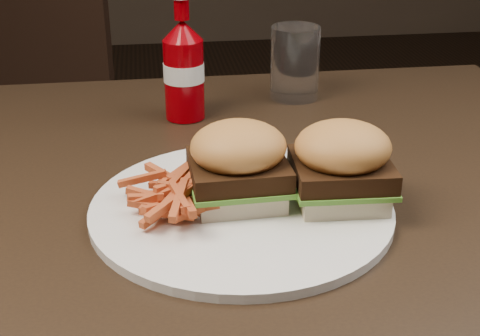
{
  "coord_description": "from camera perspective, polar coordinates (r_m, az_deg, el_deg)",
  "views": [
    {
      "loc": [
        -0.01,
        -0.74,
        1.11
      ],
      "look_at": [
        0.08,
        -0.09,
        0.8
      ],
      "focal_mm": 50.0,
      "sensor_mm": 36.0,
      "label": 1
    }
  ],
  "objects": [
    {
      "name": "dining_table",
      "position": [
        0.84,
        -6.54,
        -2.08
      ],
      "size": [
        1.2,
        0.8,
        0.04
      ],
      "primitive_type": "cube",
      "color": "black",
      "rests_on": "ground"
    },
    {
      "name": "chair_far",
      "position": [
        1.83,
        -13.41,
        2.85
      ],
      "size": [
        0.48,
        0.48,
        0.04
      ],
      "primitive_type": "cube",
      "rotation": [
        0.0,
        0.0,
        2.78
      ],
      "color": "black",
      "rests_on": "ground"
    },
    {
      "name": "plate",
      "position": [
        0.74,
        0.11,
        -3.47
      ],
      "size": [
        0.33,
        0.33,
        0.01
      ],
      "primitive_type": "cylinder",
      "color": "white",
      "rests_on": "dining_table"
    },
    {
      "name": "sandwich_half_a",
      "position": [
        0.74,
        -0.13,
        -2.08
      ],
      "size": [
        0.1,
        0.09,
        0.02
      ],
      "primitive_type": "cube",
      "rotation": [
        0.0,
        0.0,
        0.03
      ],
      "color": "#F9DBBD",
      "rests_on": "plate"
    },
    {
      "name": "sandwich_half_b",
      "position": [
        0.75,
        8.5,
        -2.08
      ],
      "size": [
        0.1,
        0.09,
        0.02
      ],
      "primitive_type": "cube",
      "rotation": [
        0.0,
        0.0,
        -0.06
      ],
      "color": "beige",
      "rests_on": "plate"
    },
    {
      "name": "fries_pile",
      "position": [
        0.73,
        -5.15,
        -1.66
      ],
      "size": [
        0.13,
        0.13,
        0.04
      ],
      "primitive_type": null,
      "rotation": [
        0.0,
        0.0,
        0.28
      ],
      "color": "#AC491C",
      "rests_on": "plate"
    },
    {
      "name": "ketchup_bottle",
      "position": [
        0.99,
        -4.79,
        7.54
      ],
      "size": [
        0.07,
        0.07,
        0.12
      ],
      "primitive_type": "cylinder",
      "rotation": [
        0.0,
        0.0,
        -0.19
      ],
      "color": "#7C0006",
      "rests_on": "dining_table"
    },
    {
      "name": "tumbler",
      "position": [
        1.08,
        4.7,
        8.8
      ],
      "size": [
        0.08,
        0.08,
        0.12
      ],
      "primitive_type": "cylinder",
      "rotation": [
        0.0,
        0.0,
        0.1
      ],
      "color": "white",
      "rests_on": "dining_table"
    }
  ]
}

